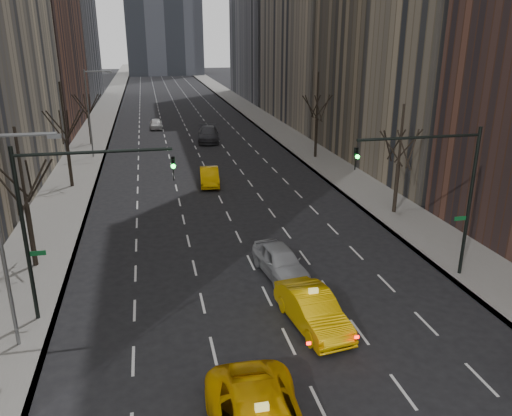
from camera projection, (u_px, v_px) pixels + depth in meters
sidewalk_left at (101, 121)px, 76.16m from camera, size 4.50×320.00×0.15m
sidewalk_right at (257, 116)px, 81.07m from camera, size 4.50×320.00×0.15m
tree_lw_b at (26, 205)px, 27.00m from camera, size 3.36×3.50×7.82m
tree_lw_c at (67, 141)px, 41.67m from camera, size 3.36×3.50×8.74m
tree_lw_d at (89, 115)px, 58.45m from camera, size 3.36×3.50×7.36m
tree_rw_b at (398, 164)px, 35.51m from camera, size 3.36×3.50×7.82m
tree_rw_c at (317, 120)px, 52.03m from camera, size 3.36×3.50×8.74m
traffic_mast_left at (62, 205)px, 21.46m from camera, size 6.69×0.39×8.00m
traffic_mast_right at (443, 181)px, 25.11m from camera, size 6.69×0.39×8.00m
streetlight_near at (7, 221)px, 19.23m from camera, size 2.83×0.22×9.00m
streetlight_far at (91, 105)px, 51.54m from camera, size 2.83×0.22×9.00m
taxi_sedan at (313, 310)px, 22.25m from camera, size 2.42×5.24×1.66m
silver_sedan_ahead at (280, 261)px, 27.06m from camera, size 2.55×5.02×1.64m
far_taxi at (209, 176)px, 43.55m from camera, size 1.96×4.66×1.50m
far_suv_grey at (208, 134)px, 61.40m from camera, size 3.19×6.41×1.79m
far_car_white at (156, 124)px, 69.85m from camera, size 1.70×4.09×1.39m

